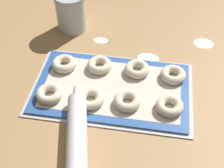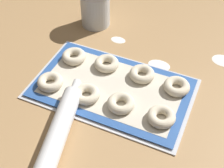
# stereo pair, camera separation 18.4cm
# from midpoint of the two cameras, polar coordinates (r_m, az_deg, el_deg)

# --- Properties ---
(ground_plane) EXTENTS (2.80, 2.80, 0.00)m
(ground_plane) POSITION_cam_midpoint_polar(r_m,az_deg,el_deg) (1.05, 4.81, -0.77)
(ground_plane) COLOR #A87F51
(baking_tray) EXTENTS (0.53, 0.32, 0.01)m
(baking_tray) POSITION_cam_midpoint_polar(r_m,az_deg,el_deg) (1.04, 5.04, -1.29)
(baking_tray) COLOR silver
(baking_tray) RESTS_ON ground_plane
(baking_mat) EXTENTS (0.51, 0.30, 0.00)m
(baking_mat) POSITION_cam_midpoint_polar(r_m,az_deg,el_deg) (1.03, 5.06, -1.09)
(baking_mat) COLOR #2D569E
(baking_mat) RESTS_ON baking_tray
(bagel_front_far_left) EXTENTS (0.09, 0.09, 0.03)m
(bagel_front_far_left) POSITION_cam_midpoint_polar(r_m,az_deg,el_deg) (1.03, -6.33, -0.08)
(bagel_front_far_left) COLOR beige
(bagel_front_far_left) RESTS_ON baking_mat
(bagel_front_mid_left) EXTENTS (0.09, 0.09, 0.03)m
(bagel_front_mid_left) POSITION_cam_midpoint_polar(r_m,az_deg,el_deg) (0.99, 0.58, -2.38)
(bagel_front_mid_left) COLOR beige
(bagel_front_mid_left) RESTS_ON baking_mat
(bagel_front_mid_right) EXTENTS (0.09, 0.09, 0.03)m
(bagel_front_mid_right) POSITION_cam_midpoint_polar(r_m,az_deg,el_deg) (0.97, 7.06, -4.04)
(bagel_front_mid_right) COLOR beige
(bagel_front_mid_right) RESTS_ON baking_mat
(bagel_front_far_right) EXTENTS (0.09, 0.09, 0.03)m
(bagel_front_far_right) POSITION_cam_midpoint_polar(r_m,az_deg,el_deg) (0.96, 14.50, -6.36)
(bagel_front_far_right) COLOR beige
(bagel_front_far_right) RESTS_ON baking_mat
(bagel_back_far_left) EXTENTS (0.09, 0.09, 0.03)m
(bagel_back_far_left) POSITION_cam_midpoint_polar(r_m,az_deg,el_deg) (1.12, -2.38, 4.68)
(bagel_back_far_left) COLOR beige
(bagel_back_far_left) RESTS_ON baking_mat
(bagel_back_mid_left) EXTENTS (0.09, 0.09, 0.03)m
(bagel_back_mid_left) POSITION_cam_midpoint_polar(r_m,az_deg,el_deg) (1.09, 3.80, 3.34)
(bagel_back_mid_left) COLOR beige
(bagel_back_mid_left) RESTS_ON baking_mat
(bagel_back_mid_right) EXTENTS (0.09, 0.09, 0.03)m
(bagel_back_mid_right) POSITION_cam_midpoint_polar(r_m,az_deg,el_deg) (1.07, 10.42, 1.36)
(bagel_back_mid_right) COLOR beige
(bagel_back_mid_right) RESTS_ON baking_mat
(bagel_back_far_right) EXTENTS (0.09, 0.09, 0.03)m
(bagel_back_far_right) POSITION_cam_midpoint_polar(r_m,az_deg,el_deg) (1.06, 16.68, -0.89)
(bagel_back_far_right) COLOR beige
(bagel_back_far_right) RESTS_ON baking_mat
(flour_canister) EXTENTS (0.12, 0.12, 0.15)m
(flour_canister) POSITION_cam_midpoint_polar(r_m,az_deg,el_deg) (1.28, 1.09, 13.50)
(flour_canister) COLOR silver
(flour_canister) RESTS_ON ground_plane
(rolling_pin) EXTENTS (0.13, 0.44, 0.06)m
(rolling_pin) POSITION_cam_midpoint_polar(r_m,az_deg,el_deg) (0.89, -4.27, -10.24)
(rolling_pin) COLOR silver
(rolling_pin) RESTS_ON ground_plane
(flour_patch_near) EXTENTS (0.08, 0.07, 0.00)m
(flour_patch_near) POSITION_cam_midpoint_polar(r_m,az_deg,el_deg) (1.24, 23.74, 3.62)
(flour_patch_near) COLOR white
(flour_patch_near) RESTS_ON ground_plane
(flour_patch_far) EXTENTS (0.06, 0.04, 0.00)m
(flour_patch_far) POSITION_cam_midpoint_polar(r_m,az_deg,el_deg) (1.24, 5.41, 7.72)
(flour_patch_far) COLOR white
(flour_patch_far) RESTS_ON ground_plane
(flour_patch_side) EXTENTS (0.08, 0.05, 0.00)m
(flour_patch_side) POSITION_cam_midpoint_polar(r_m,az_deg,el_deg) (1.15, 13.18, 3.02)
(flour_patch_side) COLOR white
(flour_patch_side) RESTS_ON ground_plane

